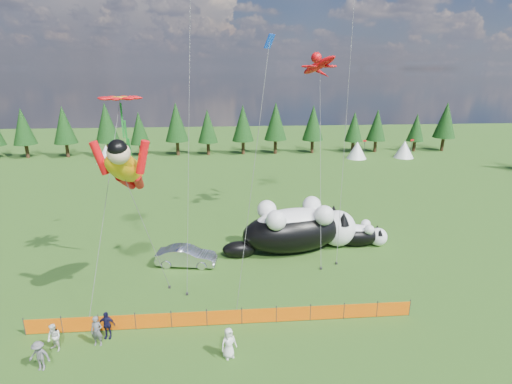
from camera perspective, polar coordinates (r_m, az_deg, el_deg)
The scene contains 16 objects.
ground at distance 26.81m, azimuth -4.56°, elevation -14.66°, with size 160.00×160.00×0.00m, color #153409.
safety_fence at distance 24.02m, azimuth -4.54°, elevation -17.41°, with size 22.06×0.06×1.10m.
tree_line at distance 68.54m, azimuth -4.91°, elevation 8.64°, with size 90.00×4.00×8.00m, color black, non-canonical shape.
festival_tents at distance 64.97m, azimuth 4.95°, elevation 5.84°, with size 50.00×3.20×2.80m, color white, non-canonical shape.
cat_large at distance 32.31m, azimuth 6.16°, elevation -5.10°, with size 11.14×5.43×4.05m.
cat_small at distance 34.40m, azimuth 14.28°, elevation -5.86°, with size 5.63×2.44×2.04m.
car at distance 30.61m, azimuth -9.92°, elevation -9.02°, with size 1.56×4.46×1.47m, color silver.
spectator_a at distance 23.88m, azimuth -21.80°, elevation -17.97°, with size 0.62×0.41×1.71m, color #5C5B61.
spectator_b at distance 24.41m, azimuth -26.89°, elevation -18.08°, with size 0.75×0.44×1.54m, color white.
spectator_c at distance 24.26m, azimuth -20.55°, elevation -17.36°, with size 0.94×0.48×1.60m, color black.
spectator_d at distance 23.42m, azimuth -28.56°, elevation -19.88°, with size 1.03×0.53×1.59m, color #5C5B61.
spectator_e at distance 21.63m, azimuth -3.92°, elevation -20.74°, with size 0.82×0.53×1.68m, color white.
superhero_kite at distance 23.63m, azimuth -18.19°, elevation 3.29°, with size 5.14×5.47×11.10m.
gecko_kite at distance 37.72m, azimuth 8.97°, elevation 17.45°, with size 5.47×14.19×18.00m.
flower_kite at distance 27.32m, azimuth -18.84°, elevation 12.23°, with size 3.00×7.80×13.81m.
diamond_kite_c at distance 23.14m, azimuth 1.72°, elevation 19.10°, with size 2.60×2.87×16.36m.
Camera 1 is at (0.17, -22.79, 14.12)m, focal length 28.00 mm.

